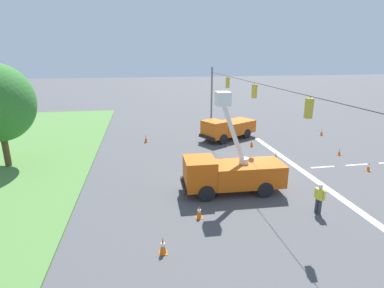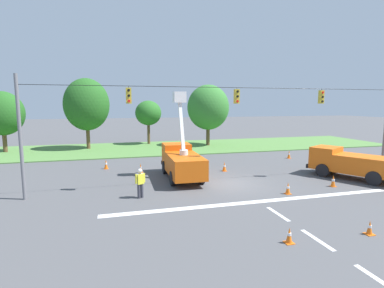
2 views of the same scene
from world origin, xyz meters
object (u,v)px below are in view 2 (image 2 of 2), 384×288
traffic_cone_lane_edge_a (289,155)px  traffic_cone_far_right (141,168)px  traffic_cone_mid_left (370,228)px  tree_far_west (2,114)px  tree_west (87,105)px  tree_centre (148,113)px  utility_truck_support_near (351,163)px  traffic_cone_foreground_left (106,164)px  road_worker (140,181)px  traffic_cone_lane_edge_b (333,181)px  traffic_cone_foreground_right (288,188)px  traffic_cone_mid_right (289,236)px  tree_east (208,107)px  utility_truck_bucket_lift (181,160)px  traffic_cone_far_left (224,166)px

traffic_cone_lane_edge_a → traffic_cone_far_right: (-15.23, -2.48, -0.03)m
traffic_cone_mid_left → tree_far_west: bearing=128.1°
tree_west → tree_centre: (7.66, 2.56, -1.16)m
utility_truck_support_near → traffic_cone_foreground_left: (-17.70, 8.12, -0.77)m
road_worker → traffic_cone_lane_edge_b: (12.74, -0.93, -0.61)m
traffic_cone_mid_left → traffic_cone_foreground_right: bearing=90.7°
traffic_cone_mid_right → traffic_cone_lane_edge_a: (10.71, 16.49, 0.07)m
traffic_cone_mid_left → traffic_cone_mid_right: bearing=177.0°
tree_east → road_worker: (-10.75, -19.92, -4.05)m
road_worker → tree_centre: bearing=81.8°
tree_centre → utility_truck_bucket_lift: utility_truck_bucket_lift is taller
traffic_cone_lane_edge_b → tree_far_west: bearing=140.3°
utility_truck_bucket_lift → traffic_cone_mid_right: bearing=-81.4°
traffic_cone_mid_right → traffic_cone_far_right: (-4.52, 14.02, 0.05)m
utility_truck_support_near → traffic_cone_lane_edge_a: size_ratio=8.12×
utility_truck_bucket_lift → traffic_cone_lane_edge_a: size_ratio=8.20×
utility_truck_support_near → traffic_cone_far_right: utility_truck_support_near is taller
tree_east → traffic_cone_lane_edge_a: 12.86m
utility_truck_bucket_lift → utility_truck_support_near: utility_truck_bucket_lift is taller
traffic_cone_mid_left → traffic_cone_lane_edge_a: bearing=67.4°
traffic_cone_far_left → traffic_cone_foreground_left: bearing=160.1°
tree_west → utility_truck_support_near: tree_west is taller
traffic_cone_far_right → traffic_cone_lane_edge_a: bearing=9.2°
tree_east → traffic_cone_foreground_right: bearing=-95.0°
road_worker → traffic_cone_mid_left: bearing=-40.4°
traffic_cone_lane_edge_a → traffic_cone_far_left: size_ratio=1.01×
traffic_cone_foreground_right → traffic_cone_mid_right: size_ratio=1.13×
tree_centre → traffic_cone_mid_right: bearing=-86.7°
tree_far_west → tree_east: tree_east is taller
traffic_cone_lane_edge_a → traffic_cone_lane_edge_b: 10.50m
utility_truck_bucket_lift → traffic_cone_lane_edge_a: 13.46m
tree_west → road_worker: bearing=-78.4°
traffic_cone_mid_right → road_worker: bearing=124.9°
tree_west → traffic_cone_mid_right: 30.20m
utility_truck_support_near → traffic_cone_lane_edge_b: (-2.89, -1.59, -0.79)m
traffic_cone_mid_left → traffic_cone_mid_right: 3.77m
utility_truck_bucket_lift → traffic_cone_foreground_left: bearing=139.3°
tree_far_west → tree_west: 8.97m
utility_truck_bucket_lift → traffic_cone_far_right: bearing=137.4°
tree_far_west → traffic_cone_lane_edge_b: 33.92m
tree_centre → traffic_cone_far_right: bearing=-99.3°
traffic_cone_far_left → traffic_cone_far_right: size_ratio=1.05×
traffic_cone_lane_edge_b → road_worker: bearing=175.8°
traffic_cone_foreground_right → traffic_cone_lane_edge_b: size_ratio=0.96×
tree_west → tree_centre: 8.16m
utility_truck_bucket_lift → utility_truck_support_near: size_ratio=1.01×
tree_centre → utility_truck_support_near: (12.25, -22.72, -3.09)m
traffic_cone_foreground_left → utility_truck_support_near: bearing=-24.6°
tree_centre → utility_truck_support_near: tree_centre is taller
utility_truck_bucket_lift → traffic_cone_foreground_right: 7.88m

